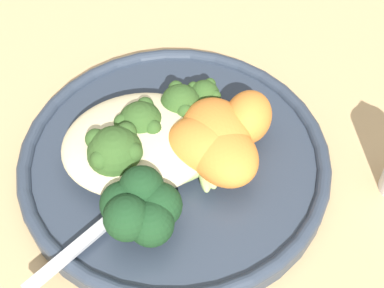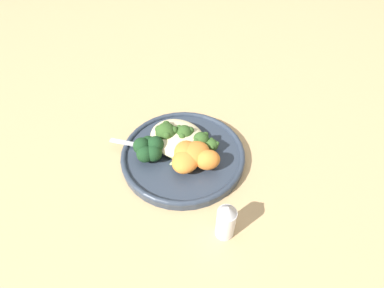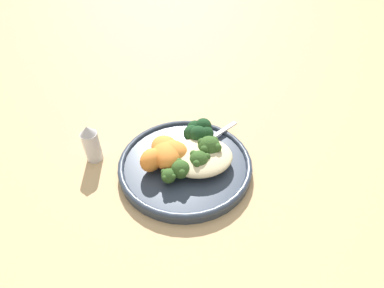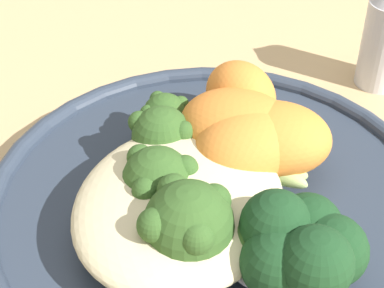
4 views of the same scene
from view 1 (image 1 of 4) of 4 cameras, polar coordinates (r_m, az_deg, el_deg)
ground_plane at (r=0.53m, az=0.40°, el=-2.94°), size 4.00×4.00×0.00m
plate at (r=0.52m, az=-1.58°, el=-1.66°), size 0.25×0.25×0.02m
quinoa_mound at (r=0.51m, az=-4.81°, el=0.13°), size 0.12×0.10×0.03m
broccoli_stalk_0 at (r=0.52m, az=1.14°, el=2.19°), size 0.05×0.11×0.03m
broccoli_stalk_1 at (r=0.52m, az=-0.60°, el=2.21°), size 0.03×0.10×0.03m
broccoli_stalk_2 at (r=0.51m, az=-3.87°, el=1.35°), size 0.08×0.08×0.04m
broccoli_stalk_3 at (r=0.49m, az=-6.13°, el=-0.91°), size 0.11×0.05×0.04m
broccoli_stalk_4 at (r=0.48m, az=-2.95°, el=-3.38°), size 0.10×0.04×0.03m
sweet_potato_chunk_0 at (r=0.50m, az=1.18°, el=0.04°), size 0.08×0.08×0.04m
sweet_potato_chunk_1 at (r=0.49m, az=2.78°, el=-0.85°), size 0.07×0.07×0.04m
sweet_potato_chunk_2 at (r=0.51m, az=4.99°, el=2.39°), size 0.06×0.06×0.04m
sweet_potato_chunk_3 at (r=0.50m, az=2.15°, el=0.99°), size 0.06×0.07×0.04m
kale_tuft at (r=0.46m, az=-4.62°, el=-5.67°), size 0.06×0.06×0.04m
spoon at (r=0.48m, az=-6.24°, el=-5.67°), size 0.12×0.08×0.01m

